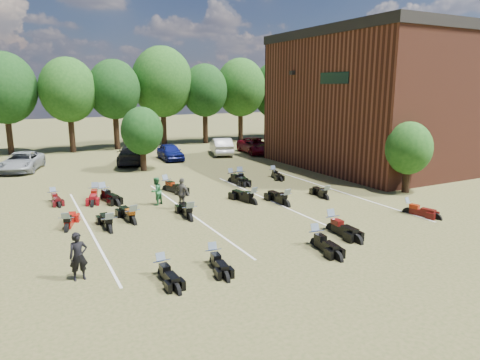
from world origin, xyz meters
TOP-DOWN VIEW (x-y plane):
  - ground at (0.00, 0.00)m, footprint 160.00×160.00m
  - car_2 at (-10.41, 19.70)m, footprint 3.78×5.71m
  - car_3 at (-2.11, 18.86)m, footprint 3.67×5.76m
  - car_4 at (1.47, 19.36)m, footprint 1.90×4.30m
  - car_5 at (6.84, 20.08)m, footprint 3.07×5.18m
  - car_6 at (10.21, 19.10)m, footprint 3.13×5.70m
  - car_7 at (12.99, 19.15)m, footprint 3.87×5.81m
  - person_black at (-9.09, -2.68)m, footprint 0.62×0.43m
  - person_green at (-4.03, 5.29)m, footprint 0.95×0.90m
  - person_grey at (-3.05, 3.82)m, footprint 0.82×1.07m
  - motorcycle_1 at (-4.56, -3.57)m, footprint 0.86×2.07m
  - motorcycle_2 at (-6.54, -3.67)m, footprint 0.70×2.02m
  - motorcycle_3 at (-0.05, -3.79)m, footprint 0.97×2.32m
  - motorcycle_5 at (1.76, -2.61)m, footprint 0.87×2.45m
  - motorcycle_6 at (7.05, -2.27)m, footprint 1.15×2.15m
  - motorcycle_7 at (-8.93, 2.91)m, footprint 1.30×2.31m
  - motorcycle_8 at (-6.01, 2.54)m, footprint 0.97×2.43m
  - motorcycle_9 at (-7.23, 1.85)m, footprint 0.73×2.30m
  - motorcycle_10 at (-3.40, 1.80)m, footprint 1.01×2.47m
  - motorcycle_11 at (2.19, 1.77)m, footprint 0.79×2.46m
  - motorcycle_12 at (0.77, 2.97)m, footprint 1.26×2.55m
  - motorcycle_13 at (5.06, 1.91)m, footprint 1.01×2.18m
  - motorcycle_14 at (-9.02, 8.75)m, footprint 0.83×2.06m
  - motorcycle_15 at (-6.81, 8.28)m, footprint 1.32×2.47m
  - motorcycle_16 at (-6.42, 7.86)m, footprint 1.32×2.59m
  - motorcycle_17 at (-2.49, 8.31)m, footprint 1.57×2.59m
  - motorcycle_18 at (2.89, 8.59)m, footprint 1.51×2.58m
  - motorcycle_19 at (2.21, 8.54)m, footprint 1.18×2.48m
  - motorcycle_20 at (5.69, 8.72)m, footprint 1.04×2.12m
  - brick_building at (22.00, 9.00)m, footprint 25.40×15.20m
  - tree_line at (-1.00, 29.00)m, footprint 56.00×6.00m
  - young_tree_near_building at (10.50, 1.00)m, footprint 2.80×2.80m
  - young_tree_midfield at (-2.00, 15.50)m, footprint 3.20×3.20m
  - parking_lines at (-3.00, 3.00)m, footprint 20.10×14.00m

SIDE VIEW (x-z plane):
  - ground at x=0.00m, z-range 0.00..0.00m
  - motorcycle_1 at x=-4.56m, z-range -0.56..0.56m
  - motorcycle_2 at x=-6.54m, z-range -0.56..0.56m
  - motorcycle_3 at x=-0.05m, z-range -0.63..0.63m
  - motorcycle_5 at x=1.76m, z-range -0.67..0.67m
  - motorcycle_6 at x=7.05m, z-range -0.57..0.57m
  - motorcycle_7 at x=-8.93m, z-range -0.61..0.61m
  - motorcycle_8 at x=-6.01m, z-range -0.66..0.66m
  - motorcycle_9 at x=-7.23m, z-range -0.64..0.64m
  - motorcycle_10 at x=-3.40m, z-range -0.67..0.67m
  - motorcycle_11 at x=2.19m, z-range -0.68..0.68m
  - motorcycle_12 at x=0.77m, z-range -0.68..0.68m
  - motorcycle_13 at x=5.06m, z-range -0.58..0.58m
  - motorcycle_14 at x=-9.02m, z-range -0.56..0.56m
  - motorcycle_15 at x=-6.81m, z-range -0.66..0.66m
  - motorcycle_16 at x=-6.42m, z-range -0.69..0.69m
  - motorcycle_17 at x=-2.49m, z-range -0.69..0.69m
  - motorcycle_18 at x=2.89m, z-range -0.69..0.69m
  - motorcycle_19 at x=2.21m, z-range -0.66..0.66m
  - motorcycle_20 at x=5.69m, z-range -0.57..0.57m
  - parking_lines at x=-3.00m, z-range 0.00..0.01m
  - car_4 at x=1.47m, z-range 0.00..1.44m
  - car_2 at x=-10.41m, z-range 0.00..1.46m
  - car_6 at x=10.21m, z-range 0.00..1.51m
  - car_3 at x=-2.11m, z-range 0.00..1.55m
  - person_green at x=-4.03m, z-range 0.00..1.55m
  - car_7 at x=12.99m, z-range 0.00..1.56m
  - car_5 at x=6.84m, z-range 0.00..1.61m
  - person_black at x=-9.09m, z-range 0.00..1.66m
  - person_grey at x=-3.05m, z-range 0.00..1.70m
  - young_tree_near_building at x=10.50m, z-range 0.67..4.83m
  - young_tree_midfield at x=-2.00m, z-range 0.74..5.44m
  - brick_building at x=22.00m, z-range 0.01..10.71m
  - tree_line at x=-1.00m, z-range 1.42..11.20m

